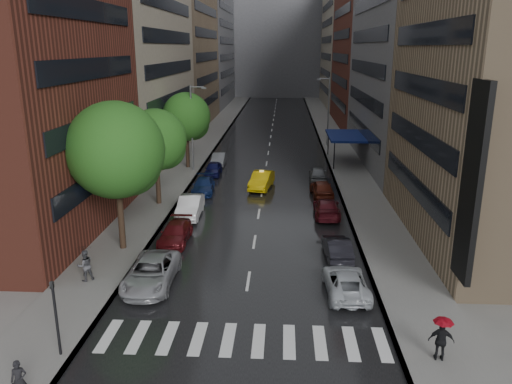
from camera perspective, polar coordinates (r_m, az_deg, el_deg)
ground at (r=25.58m, az=-1.54°, el=-14.12°), size 220.00×220.00×0.00m
road at (r=73.17m, az=1.66°, el=6.08°), size 14.00×140.00×0.01m
sidewalk_left at (r=73.94m, az=-5.37°, el=6.17°), size 4.00×140.00×0.15m
sidewalk_right at (r=73.48m, az=8.73°, el=5.99°), size 4.00×140.00×0.15m
crosswalk at (r=23.87m, az=-1.45°, el=-16.54°), size 13.15×2.80×0.01m
buildings_left at (r=82.58m, az=-9.08°, el=18.19°), size 8.00×108.00×38.00m
buildings_right at (r=79.80m, az=13.25°, el=17.36°), size 8.05×109.10×36.00m
building_far at (r=140.04m, az=2.53°, el=17.50°), size 40.00×14.00×32.00m
tree_near at (r=32.52m, az=-15.76°, el=4.61°), size 6.15×6.15×9.80m
tree_mid at (r=41.96m, az=-11.41°, el=5.84°), size 5.12×5.12×8.16m
tree_far at (r=54.77m, az=-7.98°, el=8.50°), size 5.22×5.22×8.32m
taxi at (r=47.23m, az=0.64°, el=1.37°), size 2.45×5.05×1.60m
parked_cars_left at (r=40.12m, az=-7.45°, el=-1.61°), size 2.58×34.66×1.61m
parked_cars_right at (r=38.67m, az=8.23°, el=-2.35°), size 2.37×28.50×1.53m
ped_bag_walker at (r=21.83m, az=-25.42°, el=-18.92°), size 0.70×0.56×1.60m
ped_black_umbrella at (r=29.93m, az=-19.00°, el=-7.41°), size 1.13×1.10×2.09m
ped_red_umbrella at (r=23.09m, az=20.48°, el=-15.07°), size 1.11×0.82×2.01m
traffic_light at (r=23.20m, az=-21.95°, el=-12.52°), size 0.18×0.15×3.45m
street_lamp_left at (r=53.48m, az=-7.27°, el=7.48°), size 1.74×0.22×9.00m
street_lamp_right at (r=67.72m, az=8.21°, el=9.28°), size 1.74×0.22×9.00m
awning at (r=58.26m, az=10.19°, el=6.32°), size 4.00×8.00×3.12m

